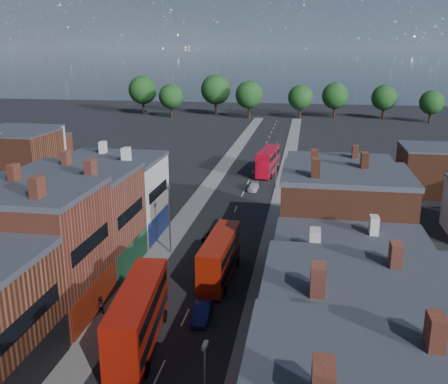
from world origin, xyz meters
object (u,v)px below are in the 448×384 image
(bus_0, at_px, (138,315))
(car_3, at_px, (253,187))
(car_1, at_px, (202,312))
(bus_1, at_px, (220,256))
(ped_3, at_px, (278,266))
(ped_1, at_px, (101,304))
(car_2, at_px, (211,237))
(bus_2, at_px, (268,161))

(bus_0, height_order, car_3, bus_0)
(bus_0, bearing_deg, car_1, 43.89)
(bus_1, relative_size, ped_3, 6.31)
(ped_1, height_order, ped_3, ped_3)
(bus_0, distance_m, car_2, 23.65)
(car_3, relative_size, ped_3, 2.28)
(bus_1, xyz_separation_m, bus_2, (1.26, 46.17, 0.12))
(ped_1, relative_size, ped_3, 0.95)
(bus_2, height_order, car_3, bus_2)
(car_2, height_order, car_3, car_3)
(car_1, xyz_separation_m, car_2, (-2.76, 18.58, -0.15))
(car_3, bearing_deg, car_2, -94.05)
(bus_0, bearing_deg, car_2, 80.61)
(bus_1, height_order, car_3, bus_1)
(ped_3, bearing_deg, car_1, 149.64)
(car_1, xyz_separation_m, ped_1, (-9.26, -0.57, 0.25))
(bus_0, relative_size, bus_2, 1.05)
(bus_1, xyz_separation_m, ped_3, (5.99, 1.96, -1.53))
(car_1, height_order, ped_1, ped_1)
(bus_0, xyz_separation_m, bus_2, (5.56, 59.39, -0.13))
(car_2, relative_size, car_3, 0.98)
(bus_2, bearing_deg, car_2, -90.46)
(bus_2, distance_m, ped_1, 56.09)
(bus_2, relative_size, car_1, 2.76)
(car_2, height_order, ped_3, ped_3)
(bus_0, distance_m, car_1, 6.76)
(ped_3, bearing_deg, car_2, 47.46)
(car_1, bearing_deg, car_2, 94.99)
(ped_1, bearing_deg, bus_1, -122.72)
(bus_0, height_order, ped_1, bus_0)
(car_2, bearing_deg, car_3, 88.58)
(bus_2, distance_m, car_1, 54.52)
(bus_1, xyz_separation_m, car_3, (-0.23, 34.43, -1.94))
(bus_1, relative_size, ped_1, 6.66)
(bus_1, bearing_deg, car_2, 107.92)
(bus_0, relative_size, car_1, 2.90)
(ped_1, bearing_deg, car_3, -88.00)
(car_1, relative_size, car_2, 1.08)
(bus_0, distance_m, bus_2, 59.65)
(car_1, bearing_deg, bus_0, -133.54)
(bus_2, relative_size, ped_3, 6.67)
(bus_1, relative_size, car_3, 2.76)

